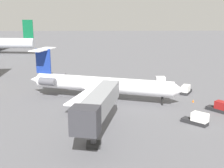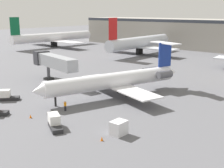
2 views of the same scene
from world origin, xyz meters
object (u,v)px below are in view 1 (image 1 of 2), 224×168
object	(u,v)px
baggage_tug_trailing	(186,90)
baggage_tug_spare	(220,107)
baggage_tug_lead	(198,119)
traffic_cone_near	(193,101)
traffic_cone_mid	(173,84)
regional_jet	(99,84)
cargo_container_uld	(160,81)
ground_crew_marshaller	(162,96)
jet_bridge	(98,106)

from	to	relation	value
baggage_tug_trailing	baggage_tug_spare	distance (m)	11.90
baggage_tug_lead	traffic_cone_near	distance (m)	11.62
baggage_tug_spare	traffic_cone_mid	world-z (taller)	baggage_tug_spare
regional_jet	cargo_container_uld	world-z (taller)	regional_jet
ground_crew_marshaller	cargo_container_uld	distance (m)	12.68
baggage_tug_lead	baggage_tug_spare	bearing A→B (deg)	-45.27
baggage_tug_spare	baggage_tug_lead	bearing A→B (deg)	134.73
baggage_tug_trailing	traffic_cone_mid	world-z (taller)	baggage_tug_trailing
traffic_cone_near	cargo_container_uld	bearing A→B (deg)	14.42
ground_crew_marshaller	traffic_cone_mid	size ratio (longest dim) A/B	3.07
ground_crew_marshaller	traffic_cone_mid	xyz separation A→B (m)	(12.12, -4.75, -0.58)
regional_jet	traffic_cone_near	bearing A→B (deg)	-97.37
jet_bridge	ground_crew_marshaller	xyz separation A→B (m)	(17.73, -12.13, -3.82)
cargo_container_uld	traffic_cone_mid	xyz separation A→B (m)	(-0.42, -2.82, -0.66)
jet_bridge	traffic_cone_mid	xyz separation A→B (m)	(29.84, -16.88, -4.40)
baggage_tug_trailing	cargo_container_uld	bearing A→B (deg)	24.96
baggage_tug_lead	cargo_container_uld	bearing A→B (deg)	2.15
jet_bridge	traffic_cone_mid	world-z (taller)	jet_bridge
baggage_tug_spare	baggage_tug_trailing	bearing A→B (deg)	13.48
jet_bridge	baggage_tug_spare	world-z (taller)	jet_bridge
cargo_container_uld	ground_crew_marshaller	bearing A→B (deg)	171.24
jet_bridge	baggage_tug_spare	bearing A→B (deg)	-63.13
traffic_cone_near	traffic_cone_mid	size ratio (longest dim) A/B	1.00
ground_crew_marshaller	traffic_cone_mid	distance (m)	13.03
baggage_tug_spare	cargo_container_uld	bearing A→B (deg)	18.44
cargo_container_uld	regional_jet	bearing A→B (deg)	129.66
ground_crew_marshaller	baggage_tug_lead	size ratio (longest dim) A/B	0.44
regional_jet	ground_crew_marshaller	distance (m)	12.51
jet_bridge	baggage_tug_trailing	world-z (taller)	jet_bridge
cargo_container_uld	jet_bridge	bearing A→B (deg)	155.08
baggage_tug_trailing	cargo_container_uld	xyz separation A→B (m)	(8.22, 3.83, 0.10)
baggage_tug_lead	baggage_tug_trailing	bearing A→B (deg)	-9.50
baggage_tug_lead	traffic_cone_mid	size ratio (longest dim) A/B	7.04
regional_jet	baggage_tug_lead	size ratio (longest dim) A/B	7.83
baggage_tug_lead	baggage_tug_spare	xyz separation A→B (m)	(5.59, -5.65, 0.00)
regional_jet	baggage_tug_lead	distance (m)	20.50
baggage_tug_lead	traffic_cone_near	bearing A→B (deg)	-13.29
regional_jet	baggage_tug_spare	bearing A→B (deg)	-111.05
regional_jet	ground_crew_marshaller	xyz separation A→B (m)	(-0.75, -12.28, -2.26)
cargo_container_uld	traffic_cone_mid	distance (m)	2.93
jet_bridge	regional_jet	bearing A→B (deg)	0.49
ground_crew_marshaller	baggage_tug_spare	size ratio (longest dim) A/B	0.42
baggage_tug_spare	traffic_cone_mid	xyz separation A→B (m)	(19.37, 3.78, -0.56)
jet_bridge	baggage_tug_trailing	bearing A→B (deg)	-39.05
regional_jet	baggage_tug_spare	world-z (taller)	regional_jet
regional_jet	traffic_cone_mid	size ratio (longest dim) A/B	55.09
baggage_tug_lead	traffic_cone_near	size ratio (longest dim) A/B	7.04
jet_bridge	traffic_cone_near	world-z (taller)	jet_bridge
jet_bridge	cargo_container_uld	distance (m)	33.58
regional_jet	baggage_tug_trailing	distance (m)	18.53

